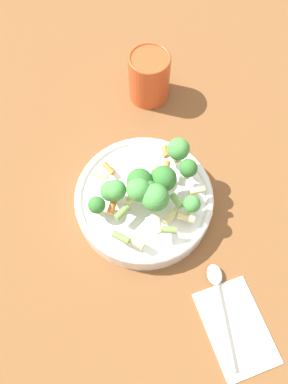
% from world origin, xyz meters
% --- Properties ---
extents(ground_plane, '(3.00, 3.00, 0.00)m').
position_xyz_m(ground_plane, '(0.00, 0.00, 0.00)').
color(ground_plane, brown).
extents(bowl, '(0.25, 0.25, 0.05)m').
position_xyz_m(bowl, '(0.00, 0.00, 0.02)').
color(bowl, white).
rests_on(bowl, ground_plane).
extents(pasta_salad, '(0.19, 0.20, 0.08)m').
position_xyz_m(pasta_salad, '(-0.01, -0.00, 0.09)').
color(pasta_salad, '#8CB766').
rests_on(pasta_salad, bowl).
extents(cup, '(0.09, 0.09, 0.11)m').
position_xyz_m(cup, '(0.23, -0.14, 0.06)').
color(cup, '#CC4C23').
rests_on(cup, ground_plane).
extents(napkin, '(0.16, 0.12, 0.01)m').
position_xyz_m(napkin, '(-0.26, -0.03, 0.00)').
color(napkin, white).
rests_on(napkin, ground_plane).
extents(spoon, '(0.16, 0.08, 0.01)m').
position_xyz_m(spoon, '(-0.21, -0.03, 0.01)').
color(spoon, silver).
rests_on(spoon, napkin).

